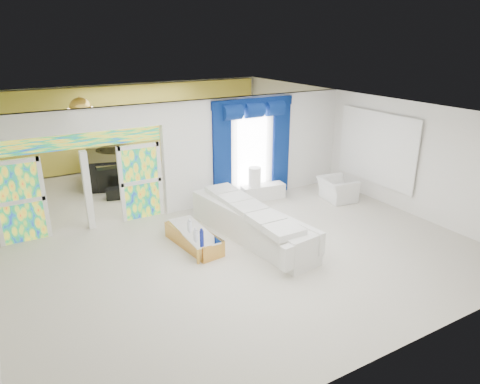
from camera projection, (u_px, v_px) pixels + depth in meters
floor at (208, 219)px, 11.40m from camera, size 12.00×12.00×0.00m
dividing_wall at (257, 147)px, 12.70m from camera, size 5.70×0.18×3.00m
dividing_header at (75, 121)px, 9.95m from camera, size 4.30×0.18×0.55m
stained_panel_left at (20, 201)px, 9.88m from camera, size 0.95×0.04×2.00m
stained_panel_right at (141, 182)px, 11.21m from camera, size 0.95×0.04×2.00m
stained_transom at (78, 141)px, 10.11m from camera, size 4.00×0.05×0.35m
window_pane at (252, 150)px, 12.52m from camera, size 1.00×0.02×2.30m
blue_drape_left at (222, 156)px, 12.05m from camera, size 0.55×0.10×2.80m
blue_drape_right at (281, 148)px, 12.98m from camera, size 0.55×0.10×2.80m
blue_pelmet at (253, 103)px, 12.03m from camera, size 2.60×0.12×0.25m
wall_mirror at (376, 148)px, 12.35m from camera, size 0.04×2.70×1.90m
gold_curtains at (137, 125)px, 15.70m from camera, size 9.70×0.12×2.90m
white_sofa at (250, 224)px, 10.22m from camera, size 1.33×3.94×0.74m
coffee_table at (194, 239)px, 9.89m from camera, size 0.79×1.77×0.38m
console_table at (263, 192)px, 12.77m from camera, size 1.35×0.57×0.44m
table_lamp at (255, 177)px, 12.46m from camera, size 0.36×0.36×0.58m
armchair at (337, 189)px, 12.65m from camera, size 1.02×1.13×0.66m
grand_piano at (109, 169)px, 14.05m from camera, size 1.94×2.25×0.97m
piano_bench at (123, 193)px, 12.85m from camera, size 1.03×0.62×0.32m
tv_console at (8, 196)px, 11.98m from camera, size 0.57×0.53×0.74m
chandelier at (80, 108)px, 12.19m from camera, size 0.60×0.60×0.60m
decanters at (196, 231)px, 9.61m from camera, size 0.19×0.92×0.24m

